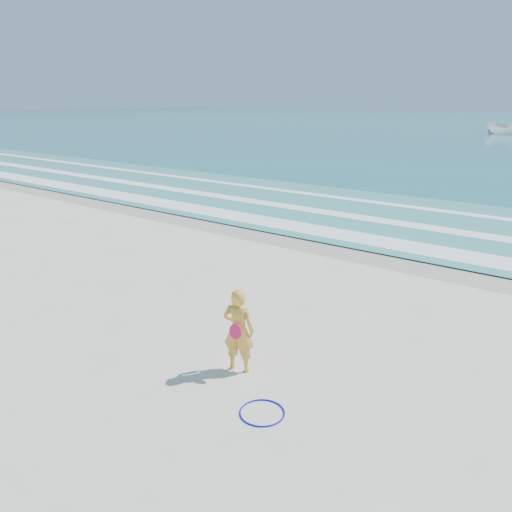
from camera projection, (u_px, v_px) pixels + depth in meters
The scene contains 9 objects.
ground at pixel (121, 350), 9.81m from camera, with size 400.00×400.00×0.00m, color silver.
wet_sand at pixel (340, 247), 16.64m from camera, with size 400.00×2.40×0.00m, color #B2A893.
shallow at pixel (398, 218), 20.41m from camera, with size 400.00×10.00×0.01m, color #59B7AD.
foam_near at pixel (357, 237), 17.61m from camera, with size 400.00×1.40×0.01m, color white.
foam_mid at pixel (390, 222), 19.81m from camera, with size 400.00×0.90×0.01m, color white.
foam_far at pixel (420, 208), 22.31m from camera, with size 400.00×0.60×0.01m, color white.
hoop at pixel (262, 413), 7.84m from camera, with size 0.72×0.72×0.03m, color #0B0AC4.
boat at pixel (505, 127), 68.71m from camera, with size 1.74×4.64×1.79m, color white.
woman at pixel (239, 330), 8.88m from camera, with size 0.67×0.54×1.58m.
Camera 1 is at (7.45, -5.38, 4.73)m, focal length 35.00 mm.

